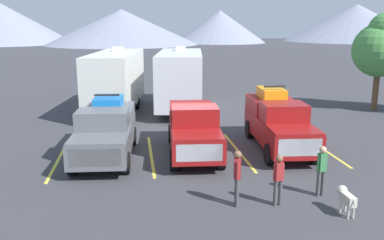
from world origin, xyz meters
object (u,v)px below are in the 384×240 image
at_px(pickup_truck_c, 278,121).
at_px(dog, 345,196).
at_px(camper_trailer_b, 180,78).
at_px(person_c, 322,168).
at_px(pickup_truck_a, 106,130).
at_px(pickup_truck_b, 194,128).
at_px(person_a, 237,174).
at_px(camper_trailer_a, 116,79).
at_px(person_b, 279,177).

xyz_separation_m(pickup_truck_c, dog, (-0.24, -6.55, -0.67)).
xyz_separation_m(camper_trailer_b, person_c, (2.90, -13.81, -1.11)).
bearing_deg(camper_trailer_b, pickup_truck_a, -114.75).
bearing_deg(pickup_truck_a, pickup_truck_b, -1.81).
height_order(camper_trailer_b, person_c, camper_trailer_b).
distance_m(person_c, dog, 1.37).
relative_size(person_a, dog, 1.86).
bearing_deg(camper_trailer_a, pickup_truck_b, -68.77).
bearing_deg(camper_trailer_a, person_c, -63.76).
xyz_separation_m(person_b, dog, (1.75, -0.78, -0.39)).
bearing_deg(person_a, person_c, 7.17).
relative_size(pickup_truck_a, dog, 6.00).
relative_size(pickup_truck_a, pickup_truck_b, 1.02).
relative_size(pickup_truck_c, person_c, 3.56).
xyz_separation_m(pickup_truck_c, person_b, (-1.99, -5.77, -0.28)).
relative_size(camper_trailer_a, dog, 9.81).
height_order(person_a, dog, person_a).
bearing_deg(person_b, dog, -24.12).
bearing_deg(pickup_truck_c, pickup_truck_b, -174.73).
height_order(pickup_truck_b, person_b, pickup_truck_b).
height_order(pickup_truck_a, person_a, pickup_truck_a).
xyz_separation_m(camper_trailer_a, dog, (6.97, -15.10, -1.54)).
relative_size(camper_trailer_a, camper_trailer_b, 1.03).
bearing_deg(person_a, dog, -17.48).
relative_size(pickup_truck_c, camper_trailer_a, 0.64).
bearing_deg(pickup_truck_b, pickup_truck_a, 178.19).
bearing_deg(camper_trailer_a, camper_trailer_b, -0.05).
distance_m(pickup_truck_c, camper_trailer_a, 11.22).
bearing_deg(person_a, person_b, -7.17).
height_order(pickup_truck_c, person_a, pickup_truck_c).
height_order(camper_trailer_a, person_a, camper_trailer_a).
xyz_separation_m(pickup_truck_a, pickup_truck_b, (3.60, -0.11, -0.04)).
xyz_separation_m(pickup_truck_a, dog, (7.11, -6.32, -0.61)).
distance_m(pickup_truck_b, camper_trailer_a, 9.60).
distance_m(person_a, person_c, 2.84).
xyz_separation_m(camper_trailer_b, person_b, (1.31, -14.32, -1.14)).
bearing_deg(person_a, pickup_truck_b, 95.84).
bearing_deg(pickup_truck_b, dog, -60.50).
bearing_deg(pickup_truck_b, person_b, -71.97).
bearing_deg(pickup_truck_c, person_b, -108.99).
xyz_separation_m(person_a, person_b, (1.23, -0.15, -0.08)).
bearing_deg(dog, pickup_truck_a, 138.37).
bearing_deg(camper_trailer_a, pickup_truck_c, -49.88).
bearing_deg(person_a, pickup_truck_c, 60.23).
bearing_deg(camper_trailer_b, camper_trailer_a, 179.95).
height_order(person_b, dog, person_b).
distance_m(pickup_truck_b, pickup_truck_c, 3.77).
height_order(pickup_truck_a, pickup_truck_b, pickup_truck_a).
xyz_separation_m(pickup_truck_a, camper_trailer_a, (0.14, 8.79, 0.93)).
height_order(pickup_truck_c, person_c, pickup_truck_c).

